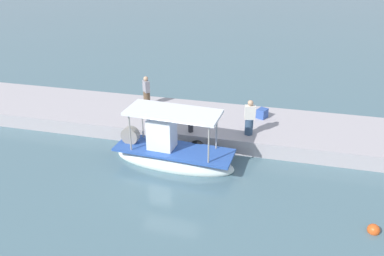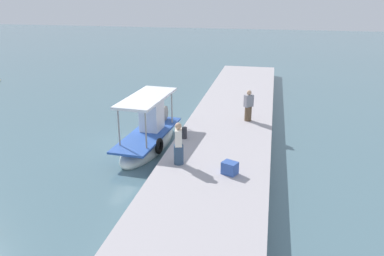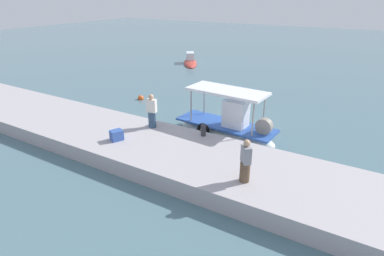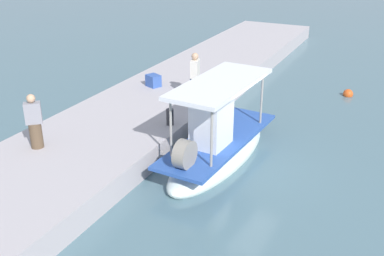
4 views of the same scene
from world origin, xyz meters
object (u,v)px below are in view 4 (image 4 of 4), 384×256
Objects in this scene: fisherman_near_bollard at (34,124)px; fisherman_by_crate at (195,78)px; marker_buoy at (348,94)px; main_fishing_boat at (217,146)px; mooring_bollard at (170,117)px; cargo_crate at (153,81)px.

fisherman_by_crate is at bearing 158.74° from fisherman_near_bollard.
marker_buoy is at bearing 134.62° from fisherman_by_crate.
main_fishing_boat is 10.33× the size of mooring_bollard.
cargo_crate reaches higher than marker_buoy.
mooring_bollard is 3.99m from cargo_crate.
marker_buoy is (-4.37, 6.95, -0.88)m from cargo_crate.
fisherman_by_crate is 2.77m from mooring_bollard.
main_fishing_boat is 13.08× the size of marker_buoy.
fisherman_by_crate is 2.18m from cargo_crate.
cargo_crate is 8.26m from marker_buoy.
main_fishing_boat reaches higher than mooring_bollard.
fisherman_by_crate is (-5.85, 2.28, 0.03)m from fisherman_near_bollard.
fisherman_by_crate is at bearing -45.38° from marker_buoy.
main_fishing_boat is 1.94m from mooring_bollard.
fisherman_near_bollard is at bearing -21.26° from fisherman_by_crate.
main_fishing_boat is at bearing 78.17° from mooring_bollard.
main_fishing_boat is 10.27× the size of cargo_crate.
cargo_crate is (-3.53, -4.29, 0.46)m from main_fishing_boat.
fisherman_near_bollard reaches higher than cargo_crate.
mooring_bollard is 0.99× the size of cargo_crate.
fisherman_near_bollard is 4.16m from mooring_bollard.
fisherman_near_bollard is 3.04× the size of cargo_crate.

